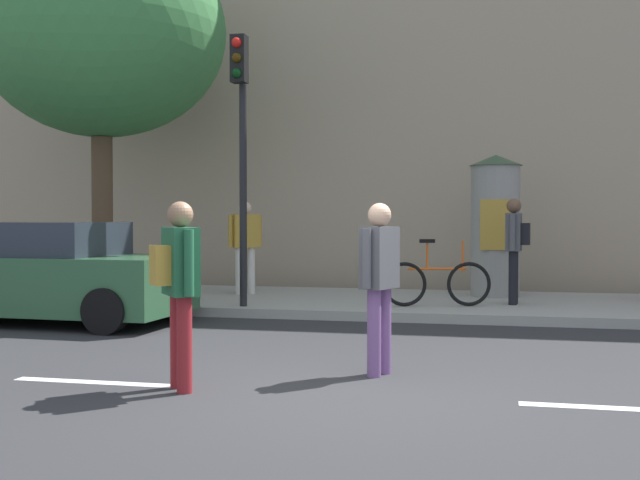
{
  "coord_description": "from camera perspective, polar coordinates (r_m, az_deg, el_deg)",
  "views": [
    {
      "loc": [
        1.34,
        -6.98,
        1.59
      ],
      "look_at": [
        -0.69,
        2.0,
        1.33
      ],
      "focal_mm": 44.83,
      "sensor_mm": 36.0,
      "label": 1
    }
  ],
  "objects": [
    {
      "name": "parked_car_red",
      "position": [
        12.73,
        -18.85,
        -2.32
      ],
      "size": [
        4.13,
        2.1,
        1.52
      ],
      "color": "#2D5938",
      "rests_on": "ground_plane"
    },
    {
      "name": "sidewalk_curb",
      "position": [
        14.13,
        7.26,
        -4.55
      ],
      "size": [
        36.0,
        4.0,
        0.15
      ],
      "primitive_type": "cube",
      "color": "#9E9B93",
      "rests_on": "ground_plane"
    },
    {
      "name": "ground_plane",
      "position": [
        7.28,
        1.89,
        -11.01
      ],
      "size": [
        80.0,
        80.0,
        0.0
      ],
      "primitive_type": "plane",
      "color": "#2B2B2D"
    },
    {
      "name": "lane_markings",
      "position": [
        7.28,
        1.89,
        -10.98
      ],
      "size": [
        25.8,
        0.16,
        0.01
      ],
      "color": "silver",
      "rests_on": "ground_plane"
    },
    {
      "name": "traffic_light",
      "position": [
        12.96,
        -5.67,
        8.13
      ],
      "size": [
        0.24,
        0.45,
        4.33
      ],
      "color": "black",
      "rests_on": "sidewalk_curb"
    },
    {
      "name": "building_backdrop",
      "position": [
        19.39,
        8.77,
        12.68
      ],
      "size": [
        36.0,
        5.0,
        10.63
      ],
      "primitive_type": "cube",
      "color": "tan",
      "rests_on": "ground_plane"
    },
    {
      "name": "pedestrian_in_light_jacket",
      "position": [
        8.06,
        4.26,
        -2.45
      ],
      "size": [
        0.37,
        0.56,
        1.74
      ],
      "color": "#724C84",
      "rests_on": "ground_plane"
    },
    {
      "name": "poster_column",
      "position": [
        14.93,
        12.41,
        1.09
      ],
      "size": [
        0.97,
        0.97,
        2.58
      ],
      "color": "gray",
      "rests_on": "sidewalk_curb"
    },
    {
      "name": "street_tree",
      "position": [
        15.74,
        -15.37,
        14.14
      ],
      "size": [
        4.6,
        4.6,
        6.84
      ],
      "color": "brown",
      "rests_on": "sidewalk_curb"
    },
    {
      "name": "pedestrian_with_backpack",
      "position": [
        7.43,
        -10.07,
        -2.58
      ],
      "size": [
        0.54,
        0.56,
        1.74
      ],
      "color": "maroon",
      "rests_on": "ground_plane"
    },
    {
      "name": "pedestrian_tallest",
      "position": [
        15.05,
        -5.39,
        0.13
      ],
      "size": [
        0.54,
        0.54,
        1.74
      ],
      "color": "silver",
      "rests_on": "sidewalk_curb"
    },
    {
      "name": "bicycle_leaning",
      "position": [
        13.08,
        8.33,
        -3.01
      ],
      "size": [
        1.73,
        0.5,
        1.09
      ],
      "color": "black",
      "rests_on": "sidewalk_curb"
    },
    {
      "name": "pedestrian_with_bag",
      "position": [
        13.6,
        13.74,
        -0.06
      ],
      "size": [
        0.41,
        0.62,
        1.75
      ],
      "color": "black",
      "rests_on": "sidewalk_curb"
    }
  ]
}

